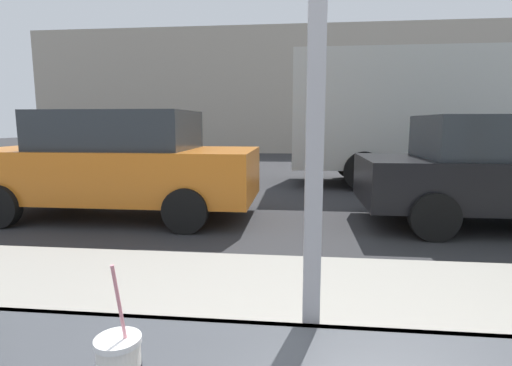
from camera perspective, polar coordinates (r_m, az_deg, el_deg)
The scene contains 6 objects.
ground_plane at distance 9.19m, azimuth 6.39°, elevation -1.02°, with size 60.00×60.00×0.00m, color #2D2D30.
sidewalk_strip at distance 3.04m, azimuth 6.65°, elevation -20.17°, with size 16.00×2.80×0.13m, color #9E998E.
building_facade_far at distance 20.78m, azimuth 6.48°, elevation 12.98°, with size 28.00×1.20×6.26m, color #A89E8E.
parked_car_orange at distance 6.84m, azimuth -19.29°, elevation 2.67°, with size 4.51×1.96×1.72m.
parked_car_black at distance 6.88m, azimuth 32.34°, elevation 1.53°, with size 4.25×1.94×1.64m.
box_truck at distance 10.63m, azimuth 23.17°, elevation 8.88°, with size 6.83×2.44×3.18m.
Camera 1 is at (-0.04, -1.07, 1.53)m, focal length 27.91 mm.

